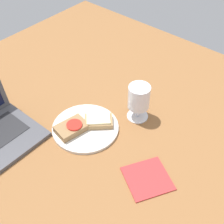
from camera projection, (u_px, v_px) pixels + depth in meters
The scene contains 6 objects.
wooden_table at pixel (91, 131), 105.75cm from camera, with size 140.00×140.00×3.00cm, color brown.
plate at pixel (85, 128), 103.98cm from camera, with size 22.17×22.17×1.02cm, color silver.
sandwich_with_tomato at pixel (72, 128), 101.57cm from camera, with size 11.16×8.58×2.84cm.
sandwich_with_cheese at pixel (99, 121), 103.94cm from camera, with size 10.76×10.88×2.56cm.
wine_glass at pixel (139, 98), 102.72cm from camera, with size 7.36×7.36×13.17cm.
napkin at pixel (147, 178), 89.94cm from camera, with size 12.42×12.28×0.40cm, color #B23333.
Camera 1 is at (-49.98, -52.16, 79.33)cm, focal length 50.00 mm.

